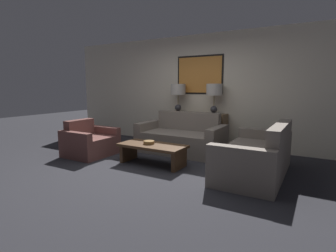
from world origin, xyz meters
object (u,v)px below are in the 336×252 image
at_px(table_lamp_left, 178,92).
at_px(armchair_near_back_wall, 90,143).
at_px(console_table, 195,130).
at_px(table_lamp_right, 214,92).
at_px(coffee_table, 152,149).
at_px(couch_by_side, 257,157).
at_px(decorative_bowl, 149,142).
at_px(couch_by_back_wall, 181,139).

height_order(table_lamp_left, armchair_near_back_wall, table_lamp_left).
xyz_separation_m(console_table, table_lamp_right, (0.46, 0.00, 0.90)).
xyz_separation_m(console_table, coffee_table, (-0.04, -1.78, -0.12)).
relative_size(couch_by_side, armchair_near_back_wall, 1.94).
distance_m(table_lamp_right, armchair_near_back_wall, 2.95).
bearing_deg(decorative_bowl, console_table, 86.17).
bearing_deg(decorative_bowl, table_lamp_right, 71.86).
bearing_deg(table_lamp_left, decorative_bowl, -79.05).
relative_size(couch_by_back_wall, coffee_table, 1.48).
relative_size(table_lamp_right, couch_by_side, 0.37).
bearing_deg(armchair_near_back_wall, table_lamp_right, 42.98).
bearing_deg(couch_by_back_wall, decorative_bowl, -96.32).
distance_m(couch_by_back_wall, coffee_table, 1.08).
xyz_separation_m(table_lamp_right, coffee_table, (-0.50, -1.78, -1.02)).
bearing_deg(armchair_near_back_wall, console_table, 50.43).
relative_size(couch_by_back_wall, armchair_near_back_wall, 1.94).
height_order(couch_by_back_wall, coffee_table, couch_by_back_wall).
bearing_deg(decorative_bowl, couch_by_side, 10.50).
bearing_deg(table_lamp_left, couch_by_side, -33.09).
xyz_separation_m(table_lamp_left, couch_by_side, (2.20, -1.44, -1.01)).
bearing_deg(table_lamp_right, armchair_near_back_wall, -137.02).
xyz_separation_m(table_lamp_left, armchair_near_back_wall, (-1.09, -1.88, -1.04)).
height_order(table_lamp_left, couch_by_back_wall, table_lamp_left).
bearing_deg(decorative_bowl, couch_by_back_wall, 83.68).
distance_m(couch_by_back_wall, decorative_bowl, 1.09).
distance_m(console_table, decorative_bowl, 1.78).
bearing_deg(table_lamp_right, couch_by_side, -48.38).
bearing_deg(couch_by_side, decorative_bowl, -169.50).
height_order(table_lamp_right, couch_by_side, table_lamp_right).
bearing_deg(table_lamp_left, console_table, -0.00).
relative_size(table_lamp_left, couch_by_back_wall, 0.37).
distance_m(table_lamp_left, coffee_table, 2.10).
bearing_deg(console_table, couch_by_back_wall, -90.00).
distance_m(coffee_table, decorative_bowl, 0.15).
bearing_deg(armchair_near_back_wall, couch_by_side, 7.67).
relative_size(table_lamp_right, decorative_bowl, 3.35).
bearing_deg(couch_by_side, table_lamp_right, 131.62).
height_order(couch_by_side, decorative_bowl, couch_by_side).
relative_size(console_table, armchair_near_back_wall, 1.58).
height_order(console_table, decorative_bowl, console_table).
height_order(table_lamp_left, coffee_table, table_lamp_left).
xyz_separation_m(decorative_bowl, armchair_near_back_wall, (-1.43, -0.10, -0.14)).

